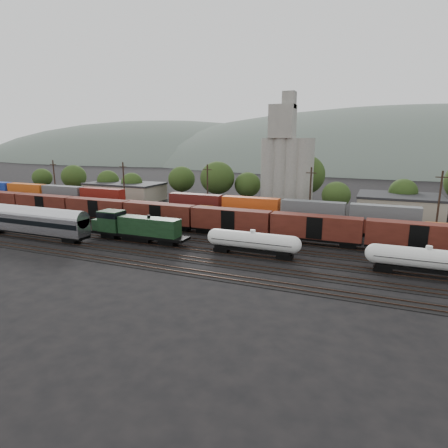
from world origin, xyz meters
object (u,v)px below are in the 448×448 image
at_px(orange_locomotive, 222,218).
at_px(grain_silo, 286,166).
at_px(passenger_coach, 31,220).
at_px(tank_car_a, 253,242).
at_px(green_locomotive, 133,226).

distance_m(orange_locomotive, grain_silo, 28.24).
relative_size(passenger_coach, orange_locomotive, 1.53).
relative_size(orange_locomotive, grain_silo, 0.56).
relative_size(tank_car_a, orange_locomotive, 0.93).
relative_size(green_locomotive, orange_locomotive, 1.16).
xyz_separation_m(tank_car_a, orange_locomotive, (-11.41, 15.00, -0.03)).
distance_m(tank_car_a, passenger_coach, 40.91).
height_order(passenger_coach, orange_locomotive, passenger_coach).
height_order(green_locomotive, grain_silo, grain_silo).
bearing_deg(tank_car_a, grain_silo, 96.88).
height_order(tank_car_a, grain_silo, grain_silo).
height_order(tank_car_a, orange_locomotive, orange_locomotive).
height_order(green_locomotive, passenger_coach, passenger_coach).
distance_m(green_locomotive, passenger_coach, 19.35).
xyz_separation_m(green_locomotive, passenger_coach, (-18.68, -5.00, 0.61)).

